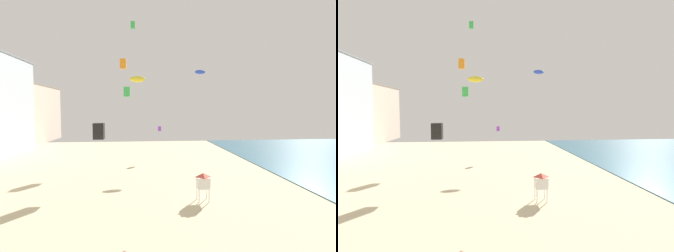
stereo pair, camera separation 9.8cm
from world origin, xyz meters
The scene contains 9 objects.
boardwalk_hotel_far centered at (-27.08, 62.22, 7.25)m, with size 11.20×19.33×14.48m.
lifeguard_stand centered at (8.43, 16.42, 1.84)m, with size 1.10×1.10×2.55m.
kite_purple_box centered at (5.72, 36.34, 5.11)m, with size 0.50×0.50×0.79m.
kite_black_box centered at (-1.68, 22.02, 5.94)m, with size 1.10×1.10×1.73m.
kite_orange_box centered at (-0.38, 38.75, 16.15)m, with size 1.04×1.04×1.64m.
kite_yellow_parafoil centered at (2.54, 20.16, 11.30)m, with size 1.57×0.43×0.61m.
kite_blue_parafoil centered at (12.96, 38.20, 14.87)m, with size 1.86×0.52×0.72m.
kite_green_box centered at (0.42, 35.65, 11.15)m, with size 0.99×0.99×1.55m.
kite_green_box_2 centered at (1.42, 36.72, 22.05)m, with size 0.68×0.68×1.07m.
Camera 1 is at (3.20, -5.32, 8.20)m, focal length 26.74 mm.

